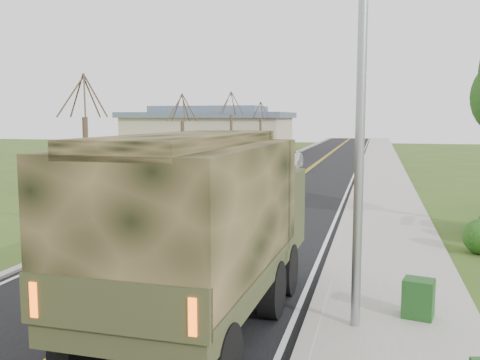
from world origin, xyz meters
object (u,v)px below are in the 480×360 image
(sedan_silver, at_px, (291,162))
(utility_box_near, at_px, (418,298))
(military_truck, at_px, (205,218))
(suv_champagne, at_px, (262,178))

(sedan_silver, relative_size, utility_box_near, 5.02)
(sedan_silver, bearing_deg, military_truck, -84.83)
(military_truck, relative_size, utility_box_near, 9.83)
(suv_champagne, bearing_deg, utility_box_near, -68.37)
(military_truck, distance_m, utility_box_near, 4.69)
(suv_champagne, relative_size, utility_box_near, 5.67)
(military_truck, relative_size, suv_champagne, 1.73)
(military_truck, xyz_separation_m, suv_champagne, (-3.29, 20.76, -1.59))
(suv_champagne, bearing_deg, sedan_silver, 91.20)
(military_truck, relative_size, sedan_silver, 1.96)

